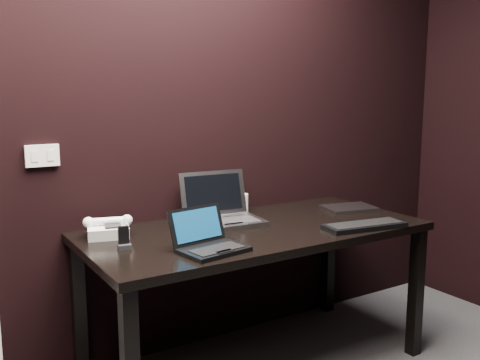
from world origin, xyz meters
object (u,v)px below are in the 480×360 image
netbook (209,242)px  mobile_phone (124,240)px  closed_laptop (349,208)px  pen_cup (241,202)px  ext_keyboard (365,226)px  desk (256,242)px  desk_phone (108,228)px  silver_laptop (223,214)px

netbook → mobile_phone: netbook is taller
closed_laptop → pen_cup: (-0.54, 0.30, 0.04)m
ext_keyboard → mobile_phone: mobile_phone is taller
desk → pen_cup: 0.40m
desk_phone → silver_laptop: bearing=-5.1°
ext_keyboard → desk_phone: desk_phone is taller
ext_keyboard → mobile_phone: (-1.13, 0.30, 0.02)m
netbook → closed_laptop: size_ratio=0.95×
netbook → pen_cup: pen_cup is taller
desk → ext_keyboard: 0.55m
desk → closed_laptop: (0.68, 0.05, 0.09)m
ext_keyboard → desk_phone: 1.24m
netbook → silver_laptop: 0.48m
silver_laptop → mobile_phone: bearing=-164.5°
silver_laptop → desk_phone: size_ratio=1.72×
desk → silver_laptop: silver_laptop is taller
silver_laptop → closed_laptop: 0.78m
desk → silver_laptop: (-0.09, 0.17, 0.13)m
netbook → silver_laptop: (0.29, 0.39, 0.01)m
silver_laptop → netbook: bearing=-127.0°
netbook → mobile_phone: (-0.30, 0.22, 0.00)m
silver_laptop → desk_phone: (-0.59, 0.05, -0.01)m
ext_keyboard → netbook: bearing=174.6°
desk → desk_phone: 0.72m
desk_phone → closed_laptop: bearing=-7.0°
silver_laptop → ext_keyboard: silver_laptop is taller
desk → ext_keyboard: ext_keyboard is taller
ext_keyboard → closed_laptop: bearing=57.0°
desk → pen_cup: pen_cup is taller
closed_laptop → ext_keyboard: bearing=-123.0°
netbook → ext_keyboard: bearing=-5.4°
silver_laptop → ext_keyboard: 0.72m
closed_laptop → mobile_phone: 1.36m
ext_keyboard → pen_cup: bearing=116.1°
desk_phone → mobile_phone: size_ratio=2.37×
silver_laptop → closed_laptop: bearing=-8.4°
desk_phone → pen_cup: size_ratio=0.99×
closed_laptop → desk_phone: size_ratio=1.40×
silver_laptop → closed_laptop: size_ratio=1.24×
ext_keyboard → closed_laptop: 0.42m
silver_laptop → mobile_phone: silver_laptop is taller
closed_laptop → pen_cup: size_ratio=1.38×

